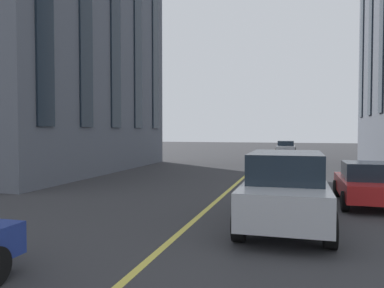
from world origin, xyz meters
TOP-DOWN VIEW (x-y plane):
  - lane_centre_line at (20.00, 0.00)m, footprint 80.00×0.16m
  - car_red_near at (15.44, -4.90)m, footprint 3.90×1.89m
  - car_silver_far at (42.30, -1.53)m, footprint 4.40×1.95m
  - car_silver_oncoming at (11.81, -2.39)m, footprint 4.70×2.14m
  - building_left_near at (21.94, 12.86)m, footprint 15.78×10.85m

SIDE VIEW (x-z plane):
  - lane_centre_line at x=20.00m, z-range 0.00..0.01m
  - car_red_near at x=15.44m, z-range 0.00..1.40m
  - car_silver_far at x=42.30m, z-range 0.02..1.39m
  - car_silver_oncoming at x=11.81m, z-range 0.03..1.91m
  - building_left_near at x=21.94m, z-range 0.00..18.57m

